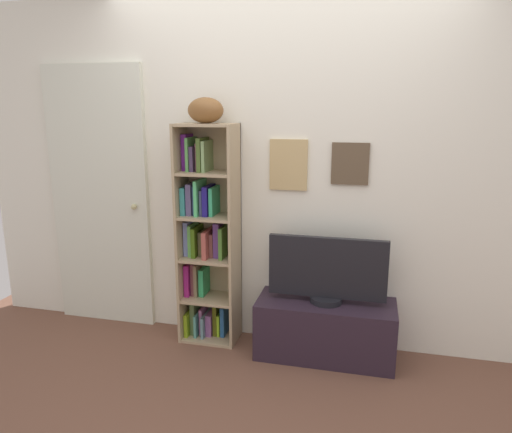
% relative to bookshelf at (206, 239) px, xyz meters
% --- Properties ---
extents(ground, '(5.20, 5.20, 0.04)m').
position_rel_bookshelf_xyz_m(ground, '(0.53, -0.99, -0.79)').
color(ground, brown).
extents(back_wall, '(4.80, 0.08, 2.50)m').
position_rel_bookshelf_xyz_m(back_wall, '(0.53, 0.14, 0.47)').
color(back_wall, white).
rests_on(back_wall, ground).
extents(bookshelf, '(0.42, 0.28, 1.61)m').
position_rel_bookshelf_xyz_m(bookshelf, '(0.00, 0.00, 0.00)').
color(bookshelf, tan).
rests_on(bookshelf, ground).
extents(football, '(0.30, 0.24, 0.18)m').
position_rel_bookshelf_xyz_m(football, '(0.03, -0.03, 0.92)').
color(football, brown).
rests_on(football, bookshelf).
extents(tv_stand, '(0.95, 0.40, 0.41)m').
position_rel_bookshelf_xyz_m(tv_stand, '(0.90, -0.09, -0.57)').
color(tv_stand, '#2A1D2A').
rests_on(tv_stand, ground).
extents(television, '(0.80, 0.22, 0.46)m').
position_rel_bookshelf_xyz_m(television, '(0.90, -0.09, -0.14)').
color(television, black).
rests_on(television, tv_stand).
extents(door, '(0.82, 0.09, 2.04)m').
position_rel_bookshelf_xyz_m(door, '(-0.90, 0.08, 0.24)').
color(door, silver).
rests_on(door, ground).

